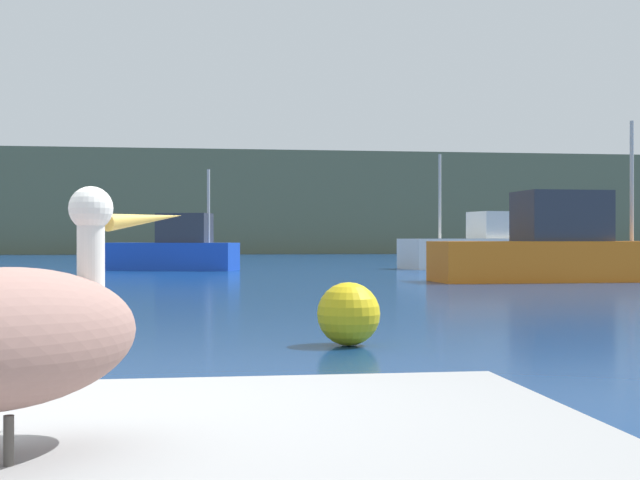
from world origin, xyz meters
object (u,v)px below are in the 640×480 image
(fishing_boat_orange, at_px, (561,249))
(fishing_boat_white, at_px, (488,249))
(pelican, at_px, (7,335))
(fishing_boat_blue, at_px, (174,250))
(mooring_buoy, at_px, (349,314))

(fishing_boat_orange, relative_size, fishing_boat_white, 0.99)
(pelican, relative_size, fishing_boat_blue, 0.20)
(fishing_boat_orange, relative_size, mooring_buoy, 10.19)
(fishing_boat_orange, relative_size, fishing_boat_blue, 1.38)
(fishing_boat_orange, bearing_deg, fishing_boat_white, 80.44)
(fishing_boat_white, xyz_separation_m, fishing_boat_blue, (-13.52, -0.45, -0.02))
(fishing_boat_orange, distance_m, mooring_buoy, 17.86)
(fishing_boat_white, bearing_deg, mooring_buoy, 56.95)
(fishing_boat_blue, bearing_deg, fishing_boat_orange, -23.35)
(fishing_boat_orange, bearing_deg, fishing_boat_blue, 134.69)
(pelican, bearing_deg, fishing_boat_white, 21.04)
(pelican, height_order, mooring_buoy, pelican)
(fishing_boat_blue, height_order, mooring_buoy, fishing_boat_blue)
(fishing_boat_blue, bearing_deg, fishing_boat_white, 22.60)
(fishing_boat_white, bearing_deg, fishing_boat_blue, -9.25)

